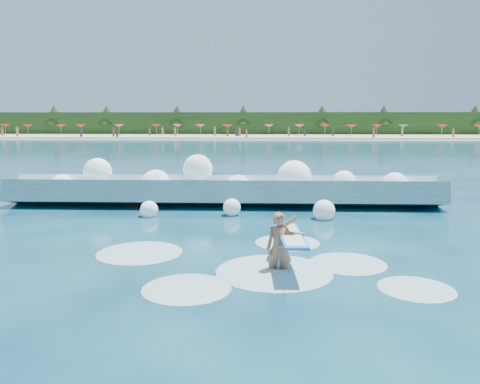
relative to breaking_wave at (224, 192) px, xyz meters
The scene contains 11 objects.
ground 6.36m from the breaking_wave, 95.83° to the right, with size 200.00×200.00×0.00m, color #082743.
beach 71.70m from the breaking_wave, 90.51° to the left, with size 140.00×20.00×0.40m, color tan.
wet_band 60.70m from the breaking_wave, 90.61° to the left, with size 140.00×5.00×0.08m, color silver.
treeline 81.73m from the breaking_wave, 90.45° to the left, with size 140.00×4.00×5.00m, color black.
breaking_wave is the anchor object (origin of this frame).
rock_cluster 4.38m from the breaking_wave, 168.96° to the left, with size 7.91×3.17×1.25m.
surfer_with_board 9.14m from the breaking_wave, 77.09° to the right, with size 0.93×2.90×1.73m.
wave_spray 0.48m from the breaking_wave, 95.90° to the right, with size 15.10×4.42×2.19m.
surf_foam 8.61m from the breaking_wave, 80.84° to the right, with size 8.68×5.86×0.14m.
beach_umbrellas 73.92m from the breaking_wave, 90.58° to the left, with size 112.80×6.65×0.50m.
beachgoers 68.71m from the breaking_wave, 87.05° to the left, with size 105.63×12.72×1.94m.
Camera 1 is at (2.12, -13.46, 3.63)m, focal length 35.00 mm.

